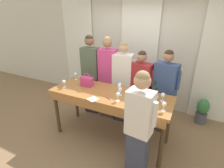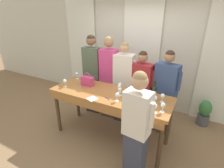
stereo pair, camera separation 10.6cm
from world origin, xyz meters
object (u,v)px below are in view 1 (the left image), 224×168
(wine_glass_back_right, at_px, (156,106))
(wine_glass_center_right, at_px, (163,95))
(wine_glass_front_right, at_px, (64,82))
(potted_plant, at_px, (202,111))
(wine_glass_by_handbag, at_px, (120,85))
(guest_navy_coat, at_px, (164,92))
(guest_pink_top, at_px, (108,78))
(guest_striped_shirt, at_px, (140,90))
(wine_glass_by_bottle, at_px, (119,87))
(wine_glass_front_mid, at_px, (128,101))
(wine_glass_center_mid, at_px, (76,75))
(tasting_bar, at_px, (110,99))
(wine_glass_center_left, at_px, (156,98))
(guest_cream_sweater, at_px, (123,83))
(wine_bottle, at_px, (154,92))
(handbag, at_px, (87,81))
(wine_glass_near_host, at_px, (118,95))
(wine_glass_back_mid, at_px, (133,88))
(guest_olive_jacket, at_px, (91,74))
(host_pouring, at_px, (139,127))
(wine_glass_back_left, at_px, (164,104))
(wine_glass_front_left, at_px, (120,90))

(wine_glass_back_right, bearing_deg, wine_glass_center_right, 86.77)
(wine_glass_front_right, distance_m, potted_plant, 3.04)
(wine_glass_by_handbag, xyz_separation_m, guest_navy_coat, (0.74, 0.49, -0.21))
(wine_glass_by_handbag, relative_size, guest_pink_top, 0.08)
(guest_navy_coat, bearing_deg, guest_striped_shirt, 180.00)
(wine_glass_by_bottle, bearing_deg, wine_glass_front_mid, -51.35)
(wine_glass_center_mid, height_order, guest_pink_top, guest_pink_top)
(tasting_bar, bearing_deg, wine_glass_center_right, 8.50)
(wine_glass_center_left, relative_size, guest_cream_sweater, 0.08)
(tasting_bar, distance_m, wine_bottle, 0.81)
(handbag, relative_size, wine_glass_near_host, 1.76)
(wine_glass_center_right, xyz_separation_m, wine_glass_back_mid, (-0.54, 0.04, 0.00))
(wine_glass_front_right, distance_m, wine_glass_center_left, 1.74)
(guest_striped_shirt, bearing_deg, wine_glass_by_bottle, -110.97)
(guest_olive_jacket, xyz_separation_m, guest_striped_shirt, (1.18, 0.00, -0.15))
(guest_cream_sweater, bearing_deg, wine_bottle, -33.75)
(wine_glass_front_right, xyz_separation_m, wine_glass_back_right, (1.79, -0.11, -0.00))
(wine_glass_front_right, xyz_separation_m, host_pouring, (1.65, -0.46, -0.19))
(wine_glass_back_mid, bearing_deg, wine_glass_back_right, -39.35)
(tasting_bar, bearing_deg, wine_glass_back_left, -9.25)
(handbag, distance_m, wine_glass_center_mid, 0.44)
(host_pouring, xyz_separation_m, potted_plant, (0.87, 1.94, -0.60))
(tasting_bar, distance_m, wine_glass_center_right, 0.94)
(wine_glass_center_left, distance_m, guest_navy_coat, 0.73)
(wine_glass_by_bottle, distance_m, guest_olive_jacket, 1.12)
(wine_glass_near_host, bearing_deg, wine_glass_back_left, 1.13)
(handbag, relative_size, wine_glass_center_mid, 1.76)
(wine_glass_front_right, distance_m, wine_glass_center_right, 1.84)
(handbag, height_order, wine_glass_back_right, handbag)
(wine_glass_front_right, xyz_separation_m, wine_glass_by_handbag, (1.02, 0.35, -0.00))
(wine_glass_back_left, distance_m, guest_olive_jacket, 2.01)
(wine_glass_front_left, bearing_deg, guest_cream_sweater, 108.78)
(wine_glass_back_right, relative_size, wine_glass_by_bottle, 1.00)
(guest_pink_top, height_order, guest_cream_sweater, guest_pink_top)
(wine_glass_front_right, xyz_separation_m, guest_navy_coat, (1.75, 0.83, -0.21))
(wine_glass_back_mid, xyz_separation_m, guest_navy_coat, (0.47, 0.52, -0.21))
(wine_bottle, relative_size, wine_glass_front_right, 2.20)
(wine_glass_back_left, bearing_deg, wine_glass_near_host, -178.87)
(tasting_bar, height_order, guest_navy_coat, guest_navy_coat)
(wine_glass_center_right, relative_size, host_pouring, 0.09)
(handbag, bearing_deg, guest_pink_top, 74.10)
(wine_glass_front_mid, height_order, wine_glass_center_right, same)
(wine_glass_by_handbag, bearing_deg, wine_bottle, -3.50)
(wine_glass_front_left, distance_m, guest_pink_top, 0.91)
(wine_bottle, xyz_separation_m, host_pouring, (-0.01, -0.76, -0.20))
(wine_glass_front_mid, relative_size, wine_glass_by_bottle, 1.00)
(guest_cream_sweater, distance_m, guest_navy_coat, 0.88)
(wine_bottle, distance_m, guest_olive_jacket, 1.68)
(wine_glass_near_host, bearing_deg, wine_glass_back_right, -6.13)
(wine_glass_center_right, relative_size, guest_cream_sweater, 0.08)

